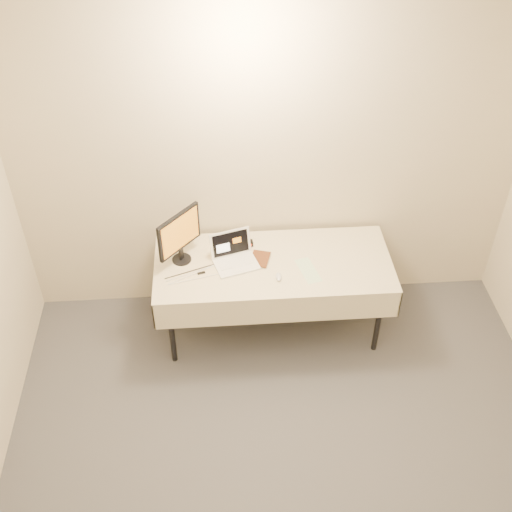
{
  "coord_description": "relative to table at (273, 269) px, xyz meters",
  "views": [
    {
      "loc": [
        -0.41,
        -1.71,
        4.03
      ],
      "look_at": [
        -0.14,
        1.99,
        0.86
      ],
      "focal_mm": 45.0,
      "sensor_mm": 36.0,
      "label": 1
    }
  ],
  "objects": [
    {
      "name": "alarm_clock",
      "position": [
        -0.2,
        0.22,
        0.09
      ],
      "size": [
        0.12,
        0.06,
        0.05
      ],
      "rotation": [
        0.0,
        0.0,
        0.11
      ],
      "color": "black",
      "rests_on": "table"
    },
    {
      "name": "usb_dongle",
      "position": [
        -0.56,
        -0.09,
        0.07
      ],
      "size": [
        0.06,
        0.03,
        0.01
      ],
      "primitive_type": "cube",
      "rotation": [
        0.0,
        0.0,
        0.25
      ],
      "color": "black",
      "rests_on": "table"
    },
    {
      "name": "table",
      "position": [
        0.0,
        0.0,
        0.0
      ],
      "size": [
        1.86,
        0.81,
        0.74
      ],
      "color": "black",
      "rests_on": "ground"
    },
    {
      "name": "back_wall",
      "position": [
        0.0,
        0.45,
        0.67
      ],
      "size": [
        4.0,
        0.1,
        2.7
      ],
      "primitive_type": "cube",
      "color": "beige",
      "rests_on": "ground"
    },
    {
      "name": "monitor",
      "position": [
        -0.72,
        0.08,
        0.32
      ],
      "size": [
        0.31,
        0.34,
        0.44
      ],
      "rotation": [
        0.0,
        0.0,
        0.84
      ],
      "color": "black",
      "rests_on": "table"
    },
    {
      "name": "book",
      "position": [
        -0.17,
        0.06,
        0.16
      ],
      "size": [
        0.14,
        0.06,
        0.19
      ],
      "primitive_type": "imported",
      "rotation": [
        0.0,
        0.0,
        -0.29
      ],
      "color": "brown",
      "rests_on": "table"
    },
    {
      "name": "clicker",
      "position": [
        0.02,
        -0.18,
        0.07
      ],
      "size": [
        0.05,
        0.1,
        0.02
      ],
      "primitive_type": "ellipsoid",
      "rotation": [
        0.0,
        0.0,
        -0.02
      ],
      "color": "silver",
      "rests_on": "table"
    },
    {
      "name": "laptop",
      "position": [
        -0.31,
        0.04,
        0.12
      ],
      "size": [
        0.39,
        0.37,
        0.22
      ],
      "rotation": [
        0.0,
        0.0,
        0.28
      ],
      "color": "white",
      "rests_on": "table"
    },
    {
      "name": "paper_form",
      "position": [
        0.26,
        -0.11,
        0.06
      ],
      "size": [
        0.19,
        0.31,
        0.0
      ],
      "primitive_type": "cube",
      "rotation": [
        0.0,
        0.0,
        0.25
      ],
      "color": "#C8EBBB",
      "rests_on": "table"
    }
  ]
}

